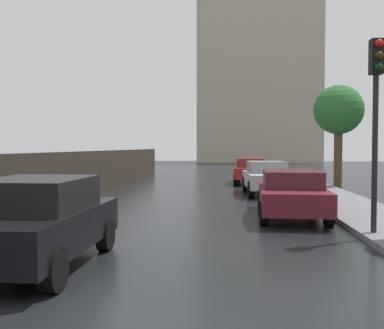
% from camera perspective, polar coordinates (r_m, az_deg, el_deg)
% --- Properties ---
extents(car_maroon_near_kerb, '(2.01, 4.60, 1.34)m').
position_cam_1_polar(car_maroon_near_kerb, '(13.22, 12.31, -3.44)').
color(car_maroon_near_kerb, maroon).
rests_on(car_maroon_near_kerb, ground).
extents(car_red_far_ahead, '(2.00, 4.60, 1.37)m').
position_cam_1_polar(car_red_far_ahead, '(24.91, 7.42, -0.69)').
color(car_red_far_ahead, maroon).
rests_on(car_red_far_ahead, ground).
extents(car_black_behind_camera, '(1.90, 3.87, 1.48)m').
position_cam_1_polar(car_black_behind_camera, '(8.04, -18.90, -6.68)').
color(car_black_behind_camera, black).
rests_on(car_black_behind_camera, ground).
extents(car_silver_far_lane, '(1.89, 3.91, 1.39)m').
position_cam_1_polar(car_silver_far_lane, '(19.09, 9.29, -1.57)').
color(car_silver_far_lane, '#B2B5BA').
rests_on(car_silver_far_lane, ground).
extents(traffic_light, '(0.26, 0.39, 4.16)m').
position_cam_1_polar(traffic_light, '(10.61, 22.04, 7.66)').
color(traffic_light, black).
rests_on(traffic_light, sidewalk_strip).
extents(street_tree_near, '(2.38, 2.38, 4.98)m').
position_cam_1_polar(street_tree_near, '(23.18, 17.87, 6.37)').
color(street_tree_near, '#4C3823').
rests_on(street_tree_near, ground).
extents(distant_tower, '(15.81, 11.92, 30.80)m').
position_cam_1_polar(distant_tower, '(63.54, 8.05, 12.36)').
color(distant_tower, '#B2A88E').
rests_on(distant_tower, ground).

